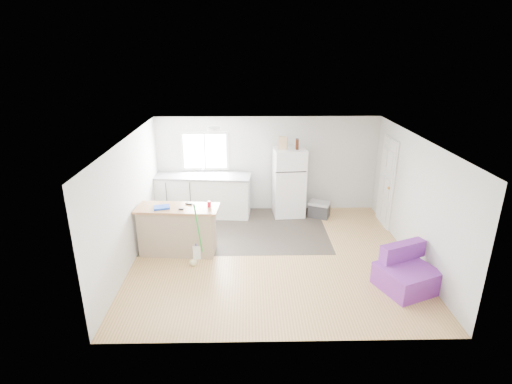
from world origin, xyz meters
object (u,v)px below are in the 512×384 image
(purple_seat, at_px, (406,274))
(blue_tray, at_px, (162,207))
(peninsula, at_px, (178,230))
(kitchen_cabinets, at_px, (204,195))
(cooler, at_px, (319,209))
(cleaner_jug, at_px, (197,252))
(bottle_left, at_px, (297,145))
(red_cup, at_px, (209,204))
(bottle_right, at_px, (297,144))
(cardboard_box, at_px, (283,143))
(mop, at_px, (195,254))
(refrigerator, at_px, (289,182))

(purple_seat, relative_size, blue_tray, 3.77)
(peninsula, bearing_deg, kitchen_cabinets, 85.18)
(cooler, bearing_deg, purple_seat, -48.13)
(cleaner_jug, xyz_separation_m, bottle_left, (2.20, 2.12, 1.66))
(red_cup, distance_m, bottle_right, 2.84)
(kitchen_cabinets, distance_m, blue_tray, 2.15)
(cooler, relative_size, red_cup, 5.06)
(purple_seat, height_order, cardboard_box, cardboard_box)
(peninsula, distance_m, purple_seat, 4.39)
(cooler, xyz_separation_m, mop, (-2.79, -2.26, 0.03))
(cleaner_jug, relative_size, bottle_left, 1.38)
(cooler, xyz_separation_m, cleaner_jug, (-2.79, -2.03, -0.05))
(refrigerator, xyz_separation_m, cleaner_jug, (-2.04, -2.22, -0.69))
(cooler, bearing_deg, bottle_left, -164.93)
(kitchen_cabinets, bearing_deg, mop, -83.15)
(cooler, distance_m, cardboard_box, 1.89)
(mop, relative_size, blue_tray, 4.33)
(blue_tray, bearing_deg, cardboard_box, 37.72)
(purple_seat, distance_m, bottle_right, 3.95)
(kitchen_cabinets, distance_m, cooler, 2.88)
(mop, xyz_separation_m, cardboard_box, (1.87, 2.41, 1.61))
(peninsula, distance_m, mop, 0.69)
(kitchen_cabinets, xyz_separation_m, cooler, (2.86, -0.20, -0.33))
(peninsula, bearing_deg, purple_seat, -13.20)
(peninsula, distance_m, bottle_right, 3.49)
(cleaner_jug, relative_size, mop, 0.27)
(cardboard_box, bearing_deg, cleaner_jug, -130.49)
(bottle_left, height_order, bottle_right, same)
(purple_seat, height_order, red_cup, red_cup)
(cooler, height_order, cardboard_box, cardboard_box)
(cleaner_jug, height_order, red_cup, red_cup)
(refrigerator, xyz_separation_m, blue_tray, (-2.70, -1.99, 0.17))
(cardboard_box, xyz_separation_m, bottle_left, (0.33, -0.07, -0.02))
(cleaner_jug, distance_m, bottle_right, 3.53)
(cleaner_jug, height_order, cardboard_box, cardboard_box)
(peninsula, height_order, mop, mop)
(kitchen_cabinets, relative_size, bottle_left, 9.54)
(kitchen_cabinets, height_order, purple_seat, kitchen_cabinets)
(cleaner_jug, xyz_separation_m, red_cup, (0.26, 0.27, 0.91))
(blue_tray, bearing_deg, cooler, 27.52)
(cardboard_box, bearing_deg, red_cup, -129.98)
(red_cup, bearing_deg, blue_tray, -176.93)
(kitchen_cabinets, height_order, blue_tray, kitchen_cabinets)
(cleaner_jug, xyz_separation_m, blue_tray, (-0.67, 0.22, 0.87))
(kitchen_cabinets, bearing_deg, cardboard_box, 4.01)
(mop, xyz_separation_m, bottle_right, (2.21, 2.44, 1.58))
(refrigerator, bearing_deg, cardboard_box, -173.22)
(purple_seat, bearing_deg, refrigerator, 95.38)
(refrigerator, xyz_separation_m, cooler, (0.75, -0.19, -0.65))
(cooler, relative_size, cardboard_box, 2.02)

